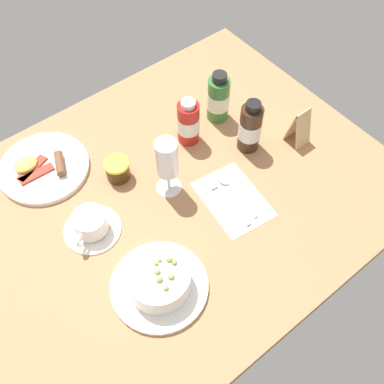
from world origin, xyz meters
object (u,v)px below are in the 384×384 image
(jam_jar, at_px, (117,169))
(menu_card, at_px, (300,127))
(wine_glass, at_px, (167,161))
(sauce_bottle_brown, at_px, (250,127))
(sauce_bottle_red, at_px, (188,122))
(cutlery_setting, at_px, (232,198))
(breakfast_plate, at_px, (43,167))
(sauce_bottle_green, at_px, (218,98))
(porridge_bowl, at_px, (159,281))
(coffee_cup, at_px, (91,225))

(jam_jar, xyz_separation_m, menu_card, (0.44, -0.19, 0.03))
(wine_glass, bearing_deg, sauce_bottle_brown, -4.43)
(sauce_bottle_red, relative_size, menu_card, 1.25)
(cutlery_setting, relative_size, jam_jar, 3.24)
(wine_glass, height_order, menu_card, wine_glass)
(jam_jar, height_order, menu_card, menu_card)
(jam_jar, bearing_deg, wine_glass, -53.63)
(wine_glass, distance_m, breakfast_plate, 0.34)
(sauce_bottle_brown, height_order, menu_card, sauce_bottle_brown)
(breakfast_plate, bearing_deg, menu_card, -29.83)
(sauce_bottle_brown, bearing_deg, sauce_bottle_red, 132.95)
(cutlery_setting, bearing_deg, breakfast_plate, 131.24)
(sauce_bottle_red, relative_size, sauce_bottle_green, 0.91)
(sauce_bottle_green, xyz_separation_m, breakfast_plate, (-0.47, 0.13, -0.06))
(porridge_bowl, distance_m, wine_glass, 0.27)
(porridge_bowl, bearing_deg, sauce_bottle_red, 43.56)
(breakfast_plate, height_order, menu_card, menu_card)
(coffee_cup, bearing_deg, breakfast_plate, 91.18)
(breakfast_plate, bearing_deg, sauce_bottle_red, -22.46)
(cutlery_setting, bearing_deg, coffee_cup, 156.91)
(jam_jar, bearing_deg, menu_card, -23.97)
(cutlery_setting, distance_m, sauce_bottle_green, 0.29)
(wine_glass, relative_size, sauce_bottle_brown, 1.07)
(porridge_bowl, relative_size, wine_glass, 1.27)
(coffee_cup, bearing_deg, menu_card, -9.94)
(porridge_bowl, distance_m, jam_jar, 0.32)
(breakfast_plate, bearing_deg, wine_glass, -48.11)
(coffee_cup, relative_size, sauce_bottle_red, 0.98)
(coffee_cup, distance_m, jam_jar, 0.16)
(porridge_bowl, height_order, coffee_cup, porridge_bowl)
(wine_glass, bearing_deg, sauce_bottle_green, 24.00)
(sauce_bottle_brown, bearing_deg, cutlery_setting, -144.07)
(cutlery_setting, relative_size, sauce_bottle_red, 1.49)
(sauce_bottle_green, bearing_deg, sauce_bottle_brown, -92.95)
(porridge_bowl, bearing_deg, wine_glass, 48.92)
(jam_jar, distance_m, sauce_bottle_red, 0.22)
(coffee_cup, bearing_deg, wine_glass, -3.34)
(jam_jar, bearing_deg, coffee_cup, -144.99)
(porridge_bowl, bearing_deg, cutlery_setting, 15.65)
(porridge_bowl, relative_size, breakfast_plate, 0.92)
(wine_glass, height_order, breakfast_plate, wine_glass)
(sauce_bottle_green, height_order, menu_card, sauce_bottle_green)
(coffee_cup, bearing_deg, sauce_bottle_brown, -3.92)
(cutlery_setting, height_order, sauce_bottle_red, sauce_bottle_red)
(sauce_bottle_red, xyz_separation_m, breakfast_plate, (-0.36, 0.15, -0.05))
(jam_jar, distance_m, breakfast_plate, 0.20)
(sauce_bottle_red, bearing_deg, jam_jar, 177.21)
(porridge_bowl, height_order, sauce_bottle_brown, sauce_bottle_brown)
(cutlery_setting, xyz_separation_m, menu_card, (0.26, 0.03, 0.05))
(coffee_cup, xyz_separation_m, sauce_bottle_brown, (0.46, -0.03, 0.04))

